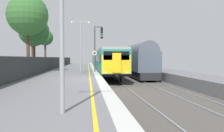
# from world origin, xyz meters

# --- Properties ---
(ground) EXTENTS (17.40, 110.00, 1.21)m
(ground) POSITION_xyz_m (2.64, 0.00, -0.61)
(ground) COLOR slate
(commuter_train_at_platform) EXTENTS (2.83, 40.43, 3.81)m
(commuter_train_at_platform) POSITION_xyz_m (2.10, 23.40, 1.27)
(commuter_train_at_platform) COLOR #2D846B
(commuter_train_at_platform) RESTS_ON ground
(freight_train_adjacent_track) EXTENTS (2.60, 55.94, 4.42)m
(freight_train_adjacent_track) POSITION_xyz_m (6.10, 34.09, 1.41)
(freight_train_adjacent_track) COLOR #232326
(freight_train_adjacent_track) RESTS_ON ground
(signal_gantry) EXTENTS (1.10, 0.24, 5.47)m
(signal_gantry) POSITION_xyz_m (0.61, 10.91, 3.40)
(signal_gantry) COLOR #47474C
(signal_gantry) RESTS_ON ground
(speed_limit_sign) EXTENTS (0.59, 0.08, 2.46)m
(speed_limit_sign) POSITION_xyz_m (0.25, 8.84, 1.58)
(speed_limit_sign) COLOR #59595B
(speed_limit_sign) RESTS_ON ground
(platform_lamp_near) EXTENTS (2.00, 0.20, 5.34)m
(platform_lamp_near) POSITION_xyz_m (-1.28, -10.85, 3.17)
(platform_lamp_near) COLOR #93999E
(platform_lamp_near) RESTS_ON ground
(platform_lamp_mid) EXTENTS (2.00, 0.20, 5.61)m
(platform_lamp_mid) POSITION_xyz_m (-1.28, 7.56, 3.31)
(platform_lamp_mid) COLOR #93999E
(platform_lamp_mid) RESTS_ON ground
(platform_back_fence) EXTENTS (0.07, 99.00, 1.73)m
(platform_back_fence) POSITION_xyz_m (-5.45, 0.00, 0.90)
(platform_back_fence) COLOR #282B2D
(platform_back_fence) RESTS_ON ground
(background_tree_left) EXTENTS (4.57, 4.57, 8.71)m
(background_tree_left) POSITION_xyz_m (-7.21, 9.40, 6.22)
(background_tree_left) COLOR #473323
(background_tree_left) RESTS_ON ground
(background_tree_centre) EXTENTS (2.98, 2.98, 6.95)m
(background_tree_centre) POSITION_xyz_m (-8.62, 27.78, 5.32)
(background_tree_centre) COLOR #473323
(background_tree_centre) RESTS_ON ground
(background_tree_right) EXTENTS (4.46, 4.46, 8.54)m
(background_tree_right) POSITION_xyz_m (-8.63, 18.01, 6.17)
(background_tree_right) COLOR #473323
(background_tree_right) RESTS_ON ground
(background_tree_back) EXTENTS (3.90, 3.92, 7.06)m
(background_tree_back) POSITION_xyz_m (-7.55, 13.85, 4.94)
(background_tree_back) COLOR #473323
(background_tree_back) RESTS_ON ground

